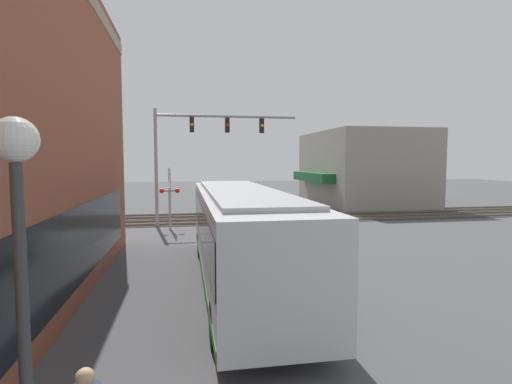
{
  "coord_description": "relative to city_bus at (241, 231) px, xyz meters",
  "views": [
    {
      "loc": [
        -20.13,
        4.58,
        4.04
      ],
      "look_at": [
        4.82,
        0.12,
        2.07
      ],
      "focal_mm": 28.0,
      "sensor_mm": 36.0,
      "label": 1
    }
  ],
  "objects": [
    {
      "name": "shop_building",
      "position": [
        22.21,
        -14.55,
        1.61
      ],
      "size": [
        12.44,
        9.76,
        6.72
      ],
      "color": "gray",
      "rests_on": "ground"
    },
    {
      "name": "rail_track_near",
      "position": [
        13.3,
        -2.8,
        -1.71
      ],
      "size": [
        2.6,
        60.0,
        0.15
      ],
      "color": "#332D28",
      "rests_on": "ground"
    },
    {
      "name": "streetlamp",
      "position": [
        -8.64,
        3.38,
        0.94
      ],
      "size": [
        0.44,
        0.44,
        4.47
      ],
      "color": "#38383A",
      "rests_on": "ground"
    },
    {
      "name": "parked_car_grey",
      "position": [
        18.5,
        -5.4,
        -1.03
      ],
      "size": [
        4.73,
        1.82,
        1.54
      ],
      "color": "slate",
      "rests_on": "ground"
    },
    {
      "name": "crossing_signal",
      "position": [
        11.08,
        2.67,
        0.56
      ],
      "size": [
        1.41,
        1.18,
        3.81
      ],
      "color": "gray",
      "rests_on": "ground"
    },
    {
      "name": "ground_plane",
      "position": [
        7.3,
        -2.8,
        -1.74
      ],
      "size": [
        120.0,
        120.0,
        0.0
      ],
      "primitive_type": "plane",
      "color": "#4C4C4F"
    },
    {
      "name": "city_bus",
      "position": [
        0.0,
        0.0,
        0.0
      ],
      "size": [
        12.43,
        2.59,
        3.14
      ],
      "color": "silver",
      "rests_on": "ground"
    },
    {
      "name": "rail_track_far",
      "position": [
        16.5,
        -2.8,
        -1.71
      ],
      "size": [
        2.6,
        60.0,
        0.15
      ],
      "color": "#332D28",
      "rests_on": "ground"
    },
    {
      "name": "traffic_signal_gantry",
      "position": [
        12.16,
        0.8,
        3.67
      ],
      "size": [
        0.42,
        8.83,
        7.22
      ],
      "color": "gray",
      "rests_on": "ground"
    }
  ]
}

